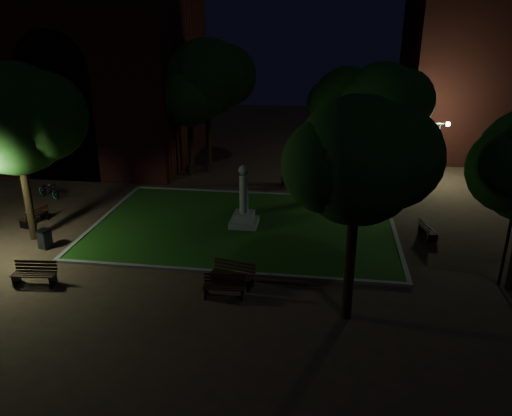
{
  "coord_description": "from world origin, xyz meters",
  "views": [
    {
      "loc": [
        3.94,
        -21.37,
        10.09
      ],
      "look_at": [
        0.77,
        1.0,
        1.44
      ],
      "focal_mm": 35.0,
      "sensor_mm": 36.0,
      "label": 1
    }
  ],
  "objects": [
    {
      "name": "tree_north_wl",
      "position": [
        -4.89,
        10.44,
        5.31
      ],
      "size": [
        4.8,
        3.92,
        7.28
      ],
      "color": "black",
      "rests_on": "ground"
    },
    {
      "name": "trash_bin",
      "position": [
        -8.78,
        -1.8,
        0.47
      ],
      "size": [
        0.68,
        0.68,
        0.92
      ],
      "color": "black",
      "rests_on": "ground"
    },
    {
      "name": "tree_north_er",
      "position": [
        5.23,
        10.09,
        5.25
      ],
      "size": [
        5.21,
        4.25,
        7.38
      ],
      "color": "black",
      "rests_on": "ground"
    },
    {
      "name": "bench_near_right",
      "position": [
        0.38,
        -4.91,
        0.41
      ],
      "size": [
        1.64,
        0.68,
        0.88
      ],
      "rotation": [
        0.0,
        0.0,
        0.08
      ],
      "color": "black",
      "rests_on": "ground"
    },
    {
      "name": "lawn",
      "position": [
        0.0,
        2.0,
        0.04
      ],
      "size": [
        15.0,
        10.0,
        0.08
      ],
      "primitive_type": "cube",
      "color": "#1E4A11",
      "rests_on": "ground"
    },
    {
      "name": "lamppost_ne",
      "position": [
        11.14,
        11.39,
        2.79
      ],
      "size": [
        1.18,
        0.28,
        3.92
      ],
      "color": "black",
      "rests_on": "ground"
    },
    {
      "name": "bicycle",
      "position": [
        -12.24,
        4.69,
        0.5
      ],
      "size": [
        2.0,
        1.39,
        0.99
      ],
      "primitive_type": "imported",
      "rotation": [
        0.0,
        0.0,
        1.14
      ],
      "color": "black",
      "rests_on": "ground"
    },
    {
      "name": "lawn_kerb",
      "position": [
        0.0,
        2.0,
        0.06
      ],
      "size": [
        15.4,
        10.4,
        0.12
      ],
      "color": "slate",
      "rests_on": "ground"
    },
    {
      "name": "bench_right_side",
      "position": [
        9.09,
        1.96,
        0.36
      ],
      "size": [
        0.76,
        1.47,
        0.77
      ],
      "rotation": [
        0.0,
        0.0,
        1.77
      ],
      "color": "black",
      "rests_on": "ground"
    },
    {
      "name": "tree_se",
      "position": [
        5.08,
        -5.69,
        5.81
      ],
      "size": [
        5.17,
        4.22,
        7.93
      ],
      "color": "black",
      "rests_on": "ground"
    },
    {
      "name": "building_main",
      "position": [
        -15.86,
        13.79,
        7.38
      ],
      "size": [
        20.0,
        12.0,
        15.0
      ],
      "color": "#4C1812",
      "rests_on": "ground"
    },
    {
      "name": "bench_west_near",
      "position": [
        -7.37,
        -5.03,
        0.45
      ],
      "size": [
        1.77,
        0.75,
        0.95
      ],
      "rotation": [
        0.0,
        0.0,
        0.08
      ],
      "color": "black",
      "rests_on": "ground"
    },
    {
      "name": "monument",
      "position": [
        0.0,
        2.0,
        0.96
      ],
      "size": [
        1.4,
        1.4,
        3.2
      ],
      "color": "gray",
      "rests_on": "lawn"
    },
    {
      "name": "bench_far_side",
      "position": [
        1.97,
        8.72,
        0.36
      ],
      "size": [
        1.43,
        0.63,
        0.76
      ],
      "rotation": [
        0.0,
        0.0,
        3.04
      ],
      "color": "black",
      "rests_on": "ground"
    },
    {
      "name": "tree_west",
      "position": [
        -9.78,
        -0.92,
        5.86
      ],
      "size": [
        6.21,
        5.07,
        8.4
      ],
      "color": "black",
      "rests_on": "ground"
    },
    {
      "name": "tree_far_north",
      "position": [
        -3.88,
        11.37,
        6.44
      ],
      "size": [
        6.16,
        5.03,
        8.96
      ],
      "color": "black",
      "rests_on": "ground"
    },
    {
      "name": "ground",
      "position": [
        0.0,
        0.0,
        0.0
      ],
      "size": [
        80.0,
        80.0,
        0.0
      ],
      "primitive_type": "plane",
      "color": "#493123"
    },
    {
      "name": "bench_left_side",
      "position": [
        -10.86,
        0.83,
        0.41
      ],
      "size": [
        0.93,
        1.65,
        0.86
      ],
      "rotation": [
        0.0,
        0.0,
        -1.83
      ],
      "color": "black",
      "rests_on": "ground"
    },
    {
      "name": "tree_ne",
      "position": [
        7.21,
        8.51,
        5.48
      ],
      "size": [
        5.67,
        4.63,
        7.81
      ],
      "color": "black",
      "rests_on": "ground"
    },
    {
      "name": "bench_near_left",
      "position": [
        0.53,
        -3.99,
        0.46
      ],
      "size": [
        1.87,
        1.0,
        0.98
      ],
      "rotation": [
        0.0,
        0.0,
        -0.23
      ],
      "color": "black",
      "rests_on": "ground"
    },
    {
      "name": "lamppost_nw",
      "position": [
        -10.25,
        10.21,
        2.84
      ],
      "size": [
        1.18,
        0.28,
        4.0
      ],
      "color": "black",
      "rests_on": "ground"
    }
  ]
}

